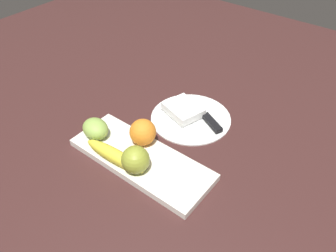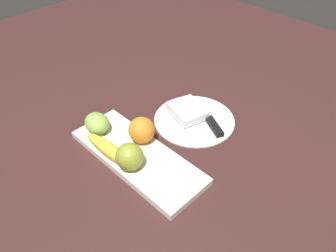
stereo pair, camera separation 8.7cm
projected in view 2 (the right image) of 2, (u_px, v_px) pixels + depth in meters
ground_plane at (136, 160)px, 0.94m from camera, size 2.40×2.40×0.00m
fruit_tray at (138, 157)px, 0.93m from camera, size 0.41×0.16×0.02m
apple at (130, 157)px, 0.87m from camera, size 0.07×0.07×0.07m
banana at (111, 151)px, 0.91m from camera, size 0.20×0.05×0.04m
orange_near_apple at (142, 130)px, 0.95m from camera, size 0.08×0.08×0.08m
grape_bunch at (97, 123)px, 0.98m from camera, size 0.09×0.08×0.06m
dinner_plate at (195, 119)px, 1.07m from camera, size 0.26×0.26×0.01m
folded_napkin at (187, 111)px, 1.07m from camera, size 0.14×0.12×0.03m
knife at (212, 123)px, 1.04m from camera, size 0.17×0.10×0.01m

